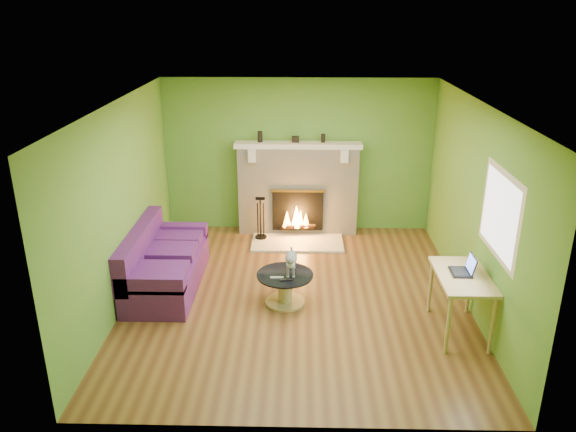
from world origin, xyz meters
name	(u,v)px	position (x,y,z in m)	size (l,w,h in m)	color
floor	(296,296)	(0.00, 0.00, 0.00)	(5.00, 5.00, 0.00)	brown
ceiling	(298,104)	(0.00, 0.00, 2.60)	(5.00, 5.00, 0.00)	white
wall_back	(298,156)	(0.00, 2.50, 1.30)	(5.00, 5.00, 0.00)	#568F2E
wall_front	(294,306)	(0.00, -2.50, 1.30)	(5.00, 5.00, 0.00)	#568F2E
wall_left	(122,205)	(-2.25, 0.00, 1.30)	(5.00, 5.00, 0.00)	#568F2E
wall_right	(475,208)	(2.25, 0.00, 1.30)	(5.00, 5.00, 0.00)	#568F2E
window_frame	(500,215)	(2.24, -0.90, 1.55)	(1.20, 1.20, 0.00)	silver
window_pane	(499,215)	(2.23, -0.90, 1.55)	(1.06, 1.06, 0.00)	white
fireplace	(298,189)	(0.00, 2.32, 0.77)	(2.10, 0.46, 1.58)	beige
hearth	(297,242)	(0.00, 1.80, 0.01)	(1.50, 0.75, 0.03)	beige
mantel	(298,145)	(0.00, 2.30, 1.54)	(2.10, 0.28, 0.08)	silver
sofa	(163,265)	(-1.86, 0.26, 0.33)	(0.88, 1.90, 0.85)	#521B67
coffee_table	(285,286)	(-0.15, -0.17, 0.24)	(0.74, 0.74, 0.42)	tan
desk	(462,282)	(1.95, -0.80, 0.67)	(0.59, 1.02, 0.76)	tan
cat	(291,261)	(-0.07, -0.12, 0.59)	(0.20, 0.54, 0.34)	slate
remote_silver	(277,278)	(-0.25, -0.29, 0.43)	(0.17, 0.04, 0.02)	gray
remote_black	(286,280)	(-0.13, -0.35, 0.43)	(0.16, 0.04, 0.02)	black
laptop	(461,264)	(1.93, -0.75, 0.87)	(0.26, 0.30, 0.22)	black
fire_tools	(261,217)	(-0.61, 1.95, 0.39)	(0.19, 0.19, 0.72)	black
mantel_vase_left	(260,137)	(-0.63, 2.33, 1.67)	(0.08, 0.08, 0.18)	black
mantel_vase_right	(323,138)	(0.41, 2.33, 1.65)	(0.07, 0.07, 0.14)	black
mantel_box	(295,139)	(-0.05, 2.33, 1.63)	(0.12, 0.08, 0.10)	black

